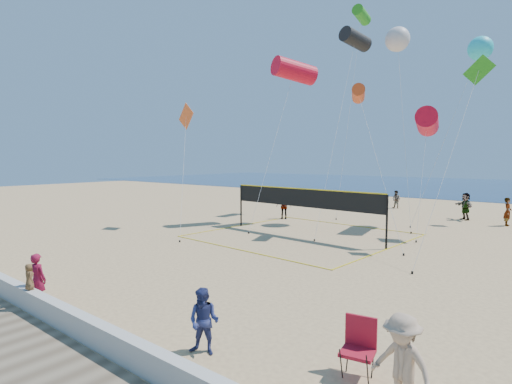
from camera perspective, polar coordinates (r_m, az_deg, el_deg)
The scene contains 22 objects.
ground at distance 12.61m, azimuth -11.19°, elevation -15.25°, with size 120.00×120.00×0.00m, color tan.
ocean at distance 70.30m, azimuth 31.24°, elevation 0.60°, with size 140.00×50.00×0.03m, color navy.
seawall at distance 10.95m, azimuth -23.88°, elevation -17.05°, with size 32.00×0.30×0.60m, color #BAB9B5.
woman at distance 13.52m, azimuth -28.77°, elevation -10.90°, with size 0.57×0.37×1.56m, color maroon.
toddler at distance 13.17m, azimuth -29.66°, elevation -10.48°, with size 0.36×0.24×0.75m, color brown.
bystander_a at distance 9.28m, azimuth -7.45°, elevation -17.84°, with size 0.72×0.56×1.47m, color navy.
bystander_b at distance 7.62m, azimuth 20.11°, elevation -22.22°, with size 1.13×0.65×1.75m, color tan.
far_person_0 at distance 28.61m, azimuth 3.99°, elevation -2.06°, with size 1.05×0.44×1.79m, color gray.
far_person_1 at distance 31.66m, azimuth 27.73°, elevation -1.82°, with size 1.78×0.57×1.92m, color gray.
far_person_2 at distance 30.17m, azimuth 32.29°, elevation -2.41°, with size 0.66×0.43×1.82m, color gray.
far_person_3 at distance 36.56m, azimuth 19.41°, elevation -1.02°, with size 0.75×0.59×1.55m, color gray.
camp_chair at distance 8.67m, azimuth 14.52°, elevation -20.16°, with size 0.72×0.86×1.29m.
volleyball_net at distance 22.30m, azimuth 6.75°, elevation -1.56°, with size 10.63×10.49×2.66m.
kite_0 at distance 27.48m, azimuth 5.51°, elevation 16.85°, with size 2.39×6.78×10.89m.
kite_1 at distance 28.72m, azimuth 14.01°, elevation 20.39°, with size 2.02×8.40×12.75m.
kite_2 at distance 23.10m, azimuth 14.43°, elevation 13.42°, with size 4.42×4.03×8.29m.
kite_3 at distance 25.26m, azimuth -9.99°, elevation 9.87°, with size 4.14×3.64×7.73m.
kite_4 at distance 21.07m, azimuth 28.77°, elevation 13.43°, with size 1.59×6.03×9.01m.
kite_6 at distance 29.38m, azimuth 19.56°, elevation 19.85°, with size 3.20×4.28×12.86m.
kite_7 at distance 30.36m, azimuth 29.39°, elevation 17.43°, with size 3.72×4.83×12.01m.
kite_8 at distance 34.60m, azimuth 14.84°, elevation 23.22°, with size 1.06×5.70×15.91m.
kite_10 at distance 26.41m, azimuth 23.26°, elevation 9.19°, with size 1.90×6.04×7.32m.
Camera 1 is at (9.11, -7.58, 4.30)m, focal length 28.00 mm.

